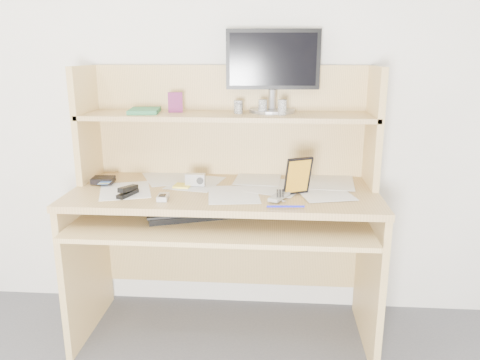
# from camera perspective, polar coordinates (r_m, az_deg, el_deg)

# --- Properties ---
(back_wall) EXTENTS (3.60, 0.04, 2.50)m
(back_wall) POSITION_cam_1_polar(r_m,az_deg,el_deg) (2.38, -1.20, 12.65)
(back_wall) COLOR white
(back_wall) RESTS_ON floor
(desk) EXTENTS (1.40, 0.70, 1.30)m
(desk) POSITION_cam_1_polar(r_m,az_deg,el_deg) (2.24, -1.71, -1.95)
(desk) COLOR tan
(desk) RESTS_ON floor
(paper_clutter) EXTENTS (1.32, 0.54, 0.01)m
(paper_clutter) POSITION_cam_1_polar(r_m,az_deg,el_deg) (2.15, -1.94, -1.10)
(paper_clutter) COLOR silver
(paper_clutter) RESTS_ON desk
(keyboard) EXTENTS (0.55, 0.35, 0.04)m
(keyboard) POSITION_cam_1_polar(r_m,az_deg,el_deg) (2.13, -4.25, -3.76)
(keyboard) COLOR black
(keyboard) RESTS_ON desk
(tv_remote) EXTENTS (0.11, 0.16, 0.02)m
(tv_remote) POSITION_cam_1_polar(r_m,az_deg,el_deg) (2.02, 4.91, -1.93)
(tv_remote) COLOR gray
(tv_remote) RESTS_ON paper_clutter
(flip_phone) EXTENTS (0.05, 0.08, 0.02)m
(flip_phone) POSITION_cam_1_polar(r_m,az_deg,el_deg) (2.02, -9.37, -1.96)
(flip_phone) COLOR #B2B2B5
(flip_phone) RESTS_ON paper_clutter
(stapler) EXTENTS (0.07, 0.13, 0.04)m
(stapler) POSITION_cam_1_polar(r_m,az_deg,el_deg) (2.11, -13.55, -1.26)
(stapler) COLOR black
(stapler) RESTS_ON paper_clutter
(wallet) EXTENTS (0.11, 0.09, 0.03)m
(wallet) POSITION_cam_1_polar(r_m,az_deg,el_deg) (2.34, -16.34, 0.02)
(wallet) COLOR black
(wallet) RESTS_ON paper_clutter
(sticky_note_pad) EXTENTS (0.08, 0.08, 0.01)m
(sticky_note_pad) POSITION_cam_1_polar(r_m,az_deg,el_deg) (2.21, -7.02, -0.71)
(sticky_note_pad) COLOR #FFEC43
(sticky_note_pad) RESTS_ON desk
(digital_camera) EXTENTS (0.09, 0.04, 0.06)m
(digital_camera) POSITION_cam_1_polar(r_m,az_deg,el_deg) (2.20, -5.47, 0.05)
(digital_camera) COLOR #AFB0B2
(digital_camera) RESTS_ON paper_clutter
(game_case) EXTENTS (0.11, 0.07, 0.17)m
(game_case) POSITION_cam_1_polar(r_m,az_deg,el_deg) (2.05, 7.10, 0.49)
(game_case) COLOR black
(game_case) RESTS_ON paper_clutter
(blue_pen) EXTENTS (0.15, 0.02, 0.01)m
(blue_pen) POSITION_cam_1_polar(r_m,az_deg,el_deg) (1.89, 5.58, -3.23)
(blue_pen) COLOR #181ABA
(blue_pen) RESTS_ON paper_clutter
(card_box) EXTENTS (0.07, 0.03, 0.10)m
(card_box) POSITION_cam_1_polar(r_m,az_deg,el_deg) (2.29, -7.89, 9.35)
(card_box) COLOR maroon
(card_box) RESTS_ON desk
(shelf_book) EXTENTS (0.16, 0.20, 0.02)m
(shelf_book) POSITION_cam_1_polar(r_m,az_deg,el_deg) (2.30, -11.56, 8.27)
(shelf_book) COLOR #378A4B
(shelf_book) RESTS_ON desk
(chip_stack_a) EXTENTS (0.06, 0.06, 0.06)m
(chip_stack_a) POSITION_cam_1_polar(r_m,az_deg,el_deg) (2.25, -0.22, 8.92)
(chip_stack_a) COLOR black
(chip_stack_a) RESTS_ON desk
(chip_stack_b) EXTENTS (0.05, 0.05, 0.07)m
(chip_stack_b) POSITION_cam_1_polar(r_m,az_deg,el_deg) (2.22, 2.77, 8.91)
(chip_stack_b) COLOR silver
(chip_stack_b) RESTS_ON desk
(chip_stack_c) EXTENTS (0.04, 0.04, 0.05)m
(chip_stack_c) POSITION_cam_1_polar(r_m,az_deg,el_deg) (2.22, -0.21, 8.67)
(chip_stack_c) COLOR black
(chip_stack_c) RESTS_ON desk
(chip_stack_d) EXTENTS (0.04, 0.04, 0.07)m
(chip_stack_d) POSITION_cam_1_polar(r_m,az_deg,el_deg) (2.18, 5.17, 8.80)
(chip_stack_d) COLOR silver
(chip_stack_d) RESTS_ON desk
(monitor) EXTENTS (0.45, 0.22, 0.39)m
(monitor) POSITION_cam_1_polar(r_m,az_deg,el_deg) (2.29, 4.03, 13.43)
(monitor) COLOR #9A9A9E
(monitor) RESTS_ON desk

